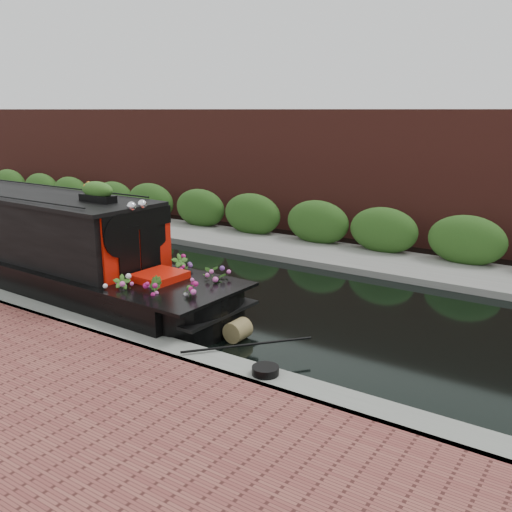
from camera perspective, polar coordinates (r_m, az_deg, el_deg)
The scene contains 8 objects.
ground at distance 13.09m, azimuth -4.91°, elevation -3.36°, with size 80.00×80.00×0.00m, color black.
near_bank_coping at distance 10.88m, azimuth -15.97°, elevation -7.66°, with size 40.00×0.60×0.50m, color gray.
far_bank_path at distance 16.43m, azimuth 4.32°, elevation 0.35°, with size 40.00×2.40×0.34m, color gray.
far_hedge at distance 17.20m, azimuth 5.81°, elevation 0.96°, with size 40.00×1.10×2.80m, color #2B541C.
far_brick_wall at distance 19.03m, azimuth 8.83°, elevation 2.17°, with size 40.00×1.00×8.00m, color #5E271F.
narrowboat at distance 14.64m, azimuth -22.94°, elevation 0.86°, with size 12.07×2.43×2.82m.
rope_fender at distance 10.21m, azimuth -1.83°, elevation -7.43°, with size 0.38×0.38×0.41m, color olive.
coiled_mooring_rope at distance 8.45m, azimuth 0.95°, elevation -11.38°, with size 0.40×0.40×0.12m, color black.
Camera 1 is at (7.88, -9.65, 3.99)m, focal length 40.00 mm.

